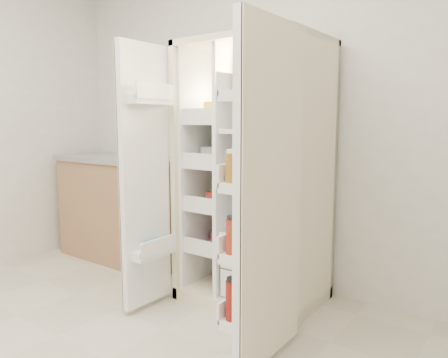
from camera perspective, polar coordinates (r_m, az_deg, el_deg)
The scene contains 5 objects.
wall_back at distance 3.37m, azimuth 5.04°, elevation 9.21°, with size 4.00×0.02×2.70m, color silver.
refrigerator at distance 3.01m, azimuth 4.81°, elevation -2.24°, with size 0.92×0.70×1.80m.
freezer_door at distance 2.84m, azimuth -10.55°, elevation 0.11°, with size 0.15×0.40×1.72m.
fridge_door at distance 2.16m, azimuth 5.68°, elevation -2.65°, with size 0.17×0.58×1.72m.
kitchen_counter at distance 4.04m, azimuth -12.61°, elevation -3.70°, with size 1.30×0.69×0.94m.
Camera 1 is at (1.75, -0.87, 1.26)m, focal length 34.00 mm.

